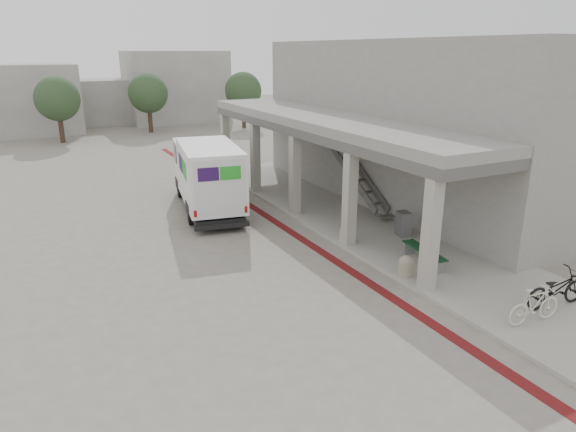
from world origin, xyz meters
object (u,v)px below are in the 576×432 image
bicycle_cream (535,305)px  bicycle_black (557,289)px  fedex_truck (207,174)px  utility_cabinet (403,224)px  bench (424,254)px

bicycle_cream → bicycle_black: bearing=-70.1°
fedex_truck → utility_cabinet: 8.52m
fedex_truck → utility_cabinet: (5.12, -6.74, -0.99)m
bicycle_cream → utility_cabinet: bearing=-5.2°
utility_cabinet → bicycle_cream: 6.56m
bicycle_black → bicycle_cream: bearing=111.0°
bicycle_black → bicycle_cream: 1.30m
utility_cabinet → bicycle_cream: size_ratio=0.57×
bench → bicycle_cream: size_ratio=1.26×
bench → bicycle_black: bicycle_black is taller
bench → bicycle_cream: (-0.12, -4.13, 0.15)m
utility_cabinet → bicycle_black: size_ratio=0.47×
fedex_truck → bicycle_black: (5.19, -12.86, -0.94)m
bench → fedex_truck: bearing=121.9°
bench → bicycle_black: size_ratio=1.04×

